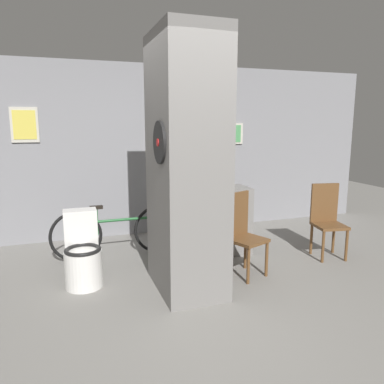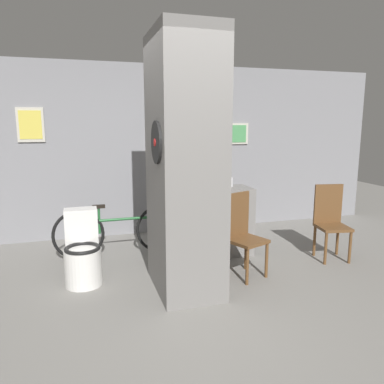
# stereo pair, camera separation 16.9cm
# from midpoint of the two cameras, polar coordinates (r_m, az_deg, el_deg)

# --- Properties ---
(ground_plane) EXTENTS (14.00, 14.00, 0.00)m
(ground_plane) POSITION_cam_midpoint_polar(r_m,az_deg,el_deg) (3.71, -0.38, -17.26)
(ground_plane) COLOR gray
(wall_back) EXTENTS (8.00, 0.09, 2.60)m
(wall_back) POSITION_cam_midpoint_polar(r_m,az_deg,el_deg) (5.85, -8.76, 6.22)
(wall_back) COLOR gray
(wall_back) RESTS_ON ground_plane
(pillar_center) EXTENTS (0.66, 0.96, 2.60)m
(pillar_center) POSITION_cam_midpoint_polar(r_m,az_deg,el_deg) (3.78, -2.18, 3.99)
(pillar_center) COLOR gray
(pillar_center) RESTS_ON ground_plane
(counter_shelf) EXTENTS (1.20, 0.44, 0.89)m
(counter_shelf) POSITION_cam_midpoint_polar(r_m,az_deg,el_deg) (4.91, 0.94, -4.64)
(counter_shelf) COLOR gray
(counter_shelf) RESTS_ON ground_plane
(toilet) EXTENTS (0.39, 0.55, 0.79)m
(toilet) POSITION_cam_midpoint_polar(r_m,az_deg,el_deg) (4.27, -17.43, -9.16)
(toilet) COLOR white
(toilet) RESTS_ON ground_plane
(chair_near_pillar) EXTENTS (0.48, 0.48, 0.95)m
(chair_near_pillar) POSITION_cam_midpoint_polar(r_m,az_deg,el_deg) (4.31, 6.57, -6.00)
(chair_near_pillar) COLOR brown
(chair_near_pillar) RESTS_ON ground_plane
(chair_by_doorway) EXTENTS (0.43, 0.43, 0.95)m
(chair_by_doorway) POSITION_cam_midpoint_polar(r_m,az_deg,el_deg) (5.15, 19.00, -3.78)
(chair_by_doorway) COLOR brown
(chair_by_doorway) RESTS_ON ground_plane
(bicycle) EXTENTS (1.70, 0.42, 0.70)m
(bicycle) POSITION_cam_midpoint_polar(r_m,az_deg,el_deg) (4.99, -12.09, -5.90)
(bicycle) COLOR black
(bicycle) RESTS_ON ground_plane
(bottle_tall) EXTENTS (0.07, 0.07, 0.26)m
(bottle_tall) POSITION_cam_midpoint_polar(r_m,az_deg,el_deg) (4.90, 3.70, 1.77)
(bottle_tall) COLOR olive
(bottle_tall) RESTS_ON counter_shelf
(bottle_short) EXTENTS (0.07, 0.07, 0.20)m
(bottle_short) POSITION_cam_midpoint_polar(r_m,az_deg,el_deg) (5.00, 4.56, 1.68)
(bottle_short) COLOR silver
(bottle_short) RESTS_ON counter_shelf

